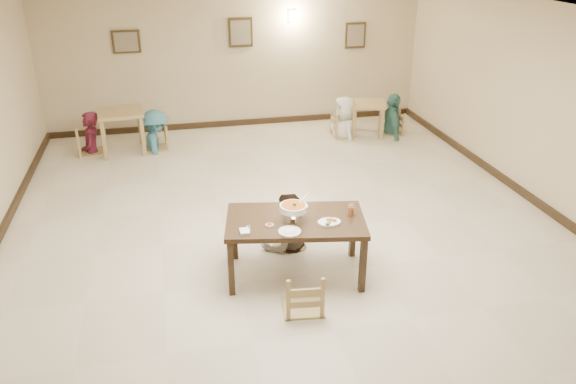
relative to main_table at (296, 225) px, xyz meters
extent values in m
plane|color=beige|center=(0.16, 1.06, -0.70)|extent=(10.00, 10.00, 0.00)
plane|color=white|center=(0.16, 1.06, 2.30)|extent=(10.00, 10.00, 0.00)
plane|color=beige|center=(0.16, 6.06, 0.80)|extent=(10.00, 0.00, 10.00)
plane|color=beige|center=(4.16, 1.06, 0.80)|extent=(0.00, 10.00, 10.00)
cube|color=black|center=(0.16, 6.03, -0.64)|extent=(8.00, 0.06, 0.12)
cube|color=black|center=(4.13, 1.06, -0.64)|extent=(0.06, 10.00, 0.12)
cube|color=#352814|center=(-2.04, 6.02, 1.20)|extent=(0.55, 0.03, 0.45)
cube|color=gray|center=(-2.04, 6.00, 1.20)|extent=(0.45, 0.01, 0.37)
cube|color=#352814|center=(0.26, 6.02, 1.30)|extent=(0.50, 0.03, 0.60)
cube|color=gray|center=(0.26, 6.00, 1.30)|extent=(0.41, 0.01, 0.49)
cube|color=#352814|center=(2.76, 6.02, 1.15)|extent=(0.45, 0.03, 0.55)
cube|color=gray|center=(2.76, 6.00, 1.15)|extent=(0.37, 0.01, 0.45)
cube|color=#FFD88C|center=(1.36, 6.02, 1.60)|extent=(0.16, 0.05, 0.22)
cube|color=#352212|center=(0.00, 0.00, 0.05)|extent=(1.80, 1.22, 0.06)
cube|color=#352212|center=(-0.83, -0.26, -0.34)|extent=(0.07, 0.07, 0.72)
cube|color=#352212|center=(0.68, -0.54, -0.34)|extent=(0.07, 0.07, 0.72)
cube|color=#352212|center=(-0.68, 0.54, -0.34)|extent=(0.07, 0.07, 0.72)
cube|color=#352212|center=(0.83, 0.26, -0.34)|extent=(0.07, 0.07, 0.72)
cube|color=tan|center=(0.09, 0.77, -0.27)|extent=(0.44, 0.44, 0.05)
cube|color=tan|center=(-0.08, -0.70, -0.25)|extent=(0.45, 0.45, 0.05)
imported|color=gray|center=(0.05, 0.72, 0.06)|extent=(0.86, 0.74, 1.52)
torus|color=silver|center=(-0.04, -0.04, 0.22)|extent=(0.25, 0.25, 0.01)
cylinder|color=silver|center=(-0.04, -0.04, 0.10)|extent=(0.07, 0.07, 0.04)
cone|color=#FFA526|center=(-0.04, -0.04, 0.15)|extent=(0.04, 0.04, 0.06)
cylinder|color=white|center=(-0.04, -0.04, 0.25)|extent=(0.32, 0.32, 0.07)
cylinder|color=#A8440E|center=(-0.04, -0.04, 0.29)|extent=(0.28, 0.28, 0.02)
sphere|color=#2D7223|center=(-0.03, -0.05, 0.31)|extent=(0.05, 0.05, 0.05)
cylinder|color=silver|center=(0.09, 0.02, 0.32)|extent=(0.15, 0.09, 0.10)
cylinder|color=silver|center=(0.06, 0.02, 0.15)|extent=(0.01, 0.01, 0.15)
cylinder|color=silver|center=(-0.14, 0.02, 0.15)|extent=(0.01, 0.01, 0.15)
cylinder|color=silver|center=(-0.04, -0.16, 0.15)|extent=(0.01, 0.01, 0.15)
cylinder|color=white|center=(0.09, 0.28, 0.09)|extent=(0.28, 0.28, 0.02)
ellipsoid|color=white|center=(0.09, 0.28, 0.10)|extent=(0.18, 0.15, 0.06)
cylinder|color=white|center=(-0.14, -0.31, 0.09)|extent=(0.26, 0.26, 0.02)
ellipsoid|color=white|center=(-0.14, -0.31, 0.10)|extent=(0.17, 0.14, 0.06)
cylinder|color=white|center=(0.36, -0.19, 0.09)|extent=(0.28, 0.28, 0.02)
sphere|color=#2D7223|center=(0.32, -0.27, 0.12)|extent=(0.05, 0.05, 0.05)
cylinder|color=white|center=(-0.34, -0.10, 0.09)|extent=(0.10, 0.10, 0.02)
cylinder|color=#AC1117|center=(-0.34, -0.10, 0.10)|extent=(0.07, 0.07, 0.01)
cube|color=white|center=(-0.65, -0.19, 0.09)|extent=(0.11, 0.14, 0.03)
cube|color=silver|center=(-0.60, -0.12, 0.09)|extent=(0.03, 0.15, 0.01)
cube|color=silver|center=(-0.57, -0.12, 0.09)|extent=(0.03, 0.15, 0.01)
cylinder|color=white|center=(0.67, -0.06, 0.15)|extent=(0.07, 0.07, 0.15)
cylinder|color=orange|center=(0.67, -0.06, 0.14)|extent=(0.06, 0.06, 0.11)
cube|color=tan|center=(-2.24, 4.90, 0.10)|extent=(0.90, 0.90, 0.06)
cube|color=tan|center=(-2.56, 4.52, -0.31)|extent=(0.07, 0.07, 0.76)
cube|color=tan|center=(-1.86, 4.59, -0.31)|extent=(0.07, 0.07, 0.76)
cube|color=tan|center=(-2.63, 5.22, -0.31)|extent=(0.07, 0.07, 0.76)
cube|color=tan|center=(-1.93, 5.28, -0.31)|extent=(0.07, 0.07, 0.76)
cube|color=tan|center=(2.71, 4.85, -0.04)|extent=(0.88, 0.88, 0.06)
cube|color=tan|center=(2.35, 4.68, -0.38)|extent=(0.07, 0.07, 0.63)
cube|color=tan|center=(2.88, 4.48, -0.38)|extent=(0.07, 0.07, 0.63)
cube|color=tan|center=(2.54, 5.21, -0.38)|extent=(0.07, 0.07, 0.63)
cube|color=tan|center=(3.07, 5.01, -0.38)|extent=(0.07, 0.07, 0.63)
cube|color=tan|center=(-2.85, 4.97, -0.20)|extent=(0.51, 0.51, 0.06)
cube|color=tan|center=(-1.63, 4.94, -0.27)|extent=(0.44, 0.44, 0.05)
cube|color=tan|center=(2.19, 4.86, -0.25)|extent=(0.45, 0.45, 0.05)
cube|color=tan|center=(3.23, 4.77, -0.28)|extent=(0.42, 0.42, 0.05)
imported|color=#531628|center=(-2.85, 4.97, 0.12)|extent=(0.41, 0.60, 1.63)
imported|color=teal|center=(-1.63, 4.94, 0.08)|extent=(0.71, 1.07, 1.55)
imported|color=silver|center=(2.19, 4.86, 0.14)|extent=(0.64, 0.88, 1.67)
imported|color=#407D70|center=(3.23, 4.77, 0.17)|extent=(0.57, 1.06, 1.73)
camera|label=1|loc=(-1.39, -5.78, 3.21)|focal=35.00mm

